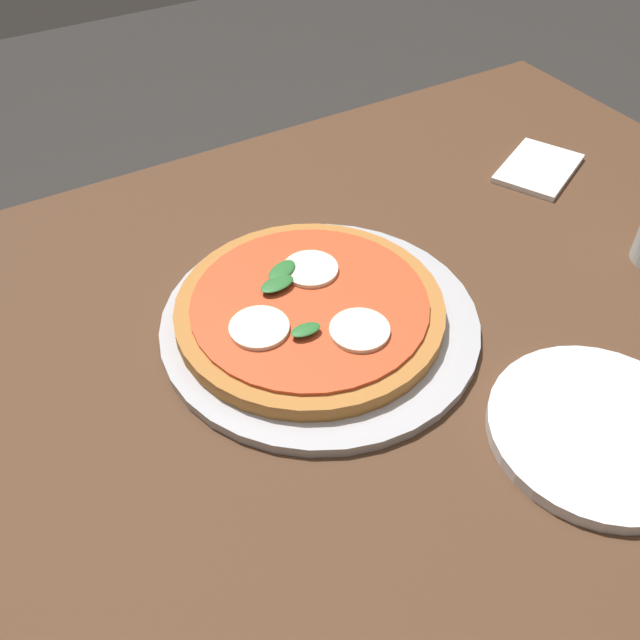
{
  "coord_description": "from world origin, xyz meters",
  "views": [
    {
      "loc": [
        0.36,
        0.43,
        1.27
      ],
      "look_at": [
        0.09,
        -0.04,
        0.75
      ],
      "focal_mm": 39.25,
      "sensor_mm": 36.0,
      "label": 1
    }
  ],
  "objects_px": {
    "serving_tray": "(320,323)",
    "pizza": "(310,309)",
    "plate_white": "(599,431)",
    "dining_table": "(400,388)",
    "napkin": "(539,168)"
  },
  "relations": [
    {
      "from": "pizza",
      "to": "napkin",
      "type": "bearing_deg",
      "value": -166.26
    },
    {
      "from": "serving_tray",
      "to": "napkin",
      "type": "height_order",
      "value": "serving_tray"
    },
    {
      "from": "dining_table",
      "to": "pizza",
      "type": "xyz_separation_m",
      "value": [
        0.1,
        -0.05,
        0.13
      ]
    },
    {
      "from": "serving_tray",
      "to": "pizza",
      "type": "xyz_separation_m",
      "value": [
        0.01,
        -0.01,
        0.02
      ]
    },
    {
      "from": "plate_white",
      "to": "dining_table",
      "type": "bearing_deg",
      "value": -73.48
    },
    {
      "from": "dining_table",
      "to": "serving_tray",
      "type": "bearing_deg",
      "value": -26.57
    },
    {
      "from": "pizza",
      "to": "napkin",
      "type": "xyz_separation_m",
      "value": [
        -0.44,
        -0.11,
        -0.02
      ]
    },
    {
      "from": "dining_table",
      "to": "plate_white",
      "type": "height_order",
      "value": "plate_white"
    },
    {
      "from": "dining_table",
      "to": "plate_white",
      "type": "xyz_separation_m",
      "value": [
        -0.06,
        0.21,
        0.12
      ]
    },
    {
      "from": "dining_table",
      "to": "plate_white",
      "type": "bearing_deg",
      "value": 106.52
    },
    {
      "from": "serving_tray",
      "to": "plate_white",
      "type": "height_order",
      "value": "plate_white"
    },
    {
      "from": "pizza",
      "to": "plate_white",
      "type": "xyz_separation_m",
      "value": [
        -0.16,
        0.27,
        -0.02
      ]
    },
    {
      "from": "serving_tray",
      "to": "plate_white",
      "type": "xyz_separation_m",
      "value": [
        -0.15,
        0.26,
        0.0
      ]
    },
    {
      "from": "napkin",
      "to": "dining_table",
      "type": "bearing_deg",
      "value": 25.05
    },
    {
      "from": "serving_tray",
      "to": "napkin",
      "type": "distance_m",
      "value": 0.44
    }
  ]
}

